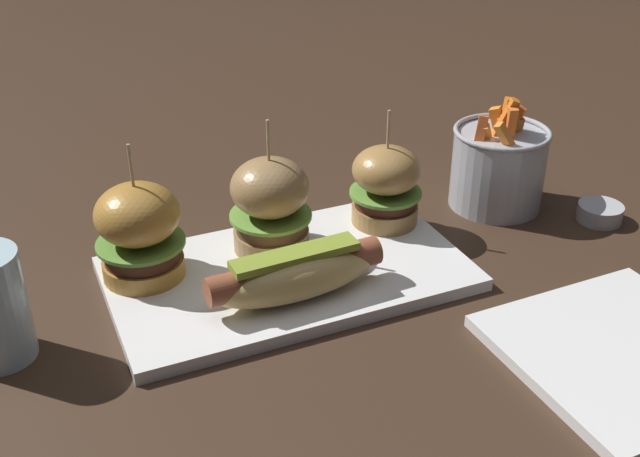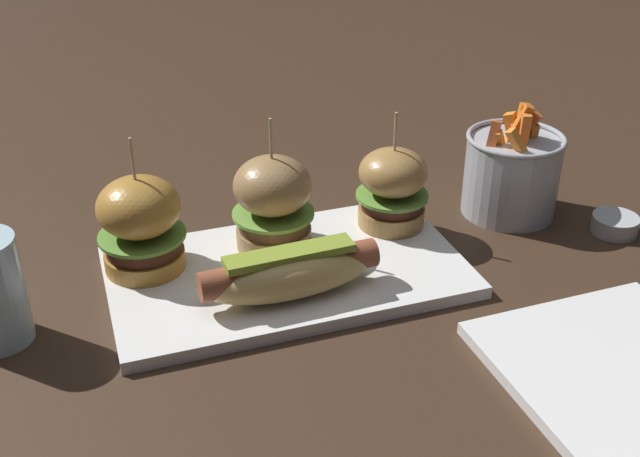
% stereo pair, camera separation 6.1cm
% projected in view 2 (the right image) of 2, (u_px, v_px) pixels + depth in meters
% --- Properties ---
extents(ground_plane, '(3.00, 3.00, 0.00)m').
position_uv_depth(ground_plane, '(287.00, 278.00, 0.84)').
color(ground_plane, '#382619').
extents(platter_main, '(0.38, 0.22, 0.01)m').
position_uv_depth(platter_main, '(287.00, 272.00, 0.84)').
color(platter_main, white).
rests_on(platter_main, ground).
extents(hot_dog, '(0.19, 0.06, 0.05)m').
position_uv_depth(hot_dog, '(290.00, 272.00, 0.78)').
color(hot_dog, tan).
rests_on(hot_dog, platter_main).
extents(slider_left, '(0.09, 0.09, 0.15)m').
position_uv_depth(slider_left, '(141.00, 224.00, 0.81)').
color(slider_left, '#B07B32').
rests_on(slider_left, platter_main).
extents(slider_center, '(0.09, 0.09, 0.15)m').
position_uv_depth(slider_center, '(272.00, 202.00, 0.85)').
color(slider_center, '#9B7648').
rests_on(slider_center, platter_main).
extents(slider_right, '(0.08, 0.08, 0.14)m').
position_uv_depth(slider_right, '(393.00, 187.00, 0.90)').
color(slider_right, '#A27840').
rests_on(slider_right, platter_main).
extents(fries_bucket, '(0.12, 0.12, 0.14)m').
position_uv_depth(fries_bucket, '(512.00, 172.00, 0.95)').
color(fries_bucket, '#A8AAB2').
rests_on(fries_bucket, ground).
extents(sauce_ramekin, '(0.05, 0.05, 0.02)m').
position_uv_depth(sauce_ramekin, '(615.00, 224.00, 0.93)').
color(sauce_ramekin, '#B7BABF').
rests_on(sauce_ramekin, ground).
extents(side_plate, '(0.21, 0.21, 0.01)m').
position_uv_depth(side_plate, '(618.00, 370.00, 0.70)').
color(side_plate, white).
rests_on(side_plate, ground).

